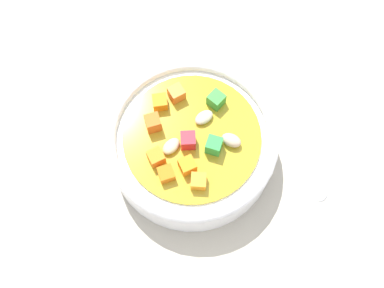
{
  "coord_description": "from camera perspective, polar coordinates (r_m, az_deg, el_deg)",
  "views": [
    {
      "loc": [
        -18.91,
        2.43,
        52.24
      ],
      "look_at": [
        0.0,
        0.0,
        2.79
      ],
      "focal_mm": 44.22,
      "sensor_mm": 36.0,
      "label": 1
    }
  ],
  "objects": [
    {
      "name": "soup_bowl_main",
      "position": [
        0.53,
        -0.01,
        0.08
      ],
      "size": [
        18.85,
        18.85,
        6.9
      ],
      "color": "white",
      "rests_on": "ground_plane"
    },
    {
      "name": "spoon",
      "position": [
        0.54,
        15.37,
        -14.02
      ],
      "size": [
        22.09,
        6.16,
        0.94
      ],
      "rotation": [
        0.0,
        0.0,
        6.07
      ],
      "color": "silver",
      "rests_on": "ground_plane"
    },
    {
      "name": "ground_plane",
      "position": [
        0.57,
        0.0,
        -1.38
      ],
      "size": [
        140.0,
        140.0,
        2.0
      ],
      "primitive_type": "cube",
      "color": "#BAB2A0"
    }
  ]
}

